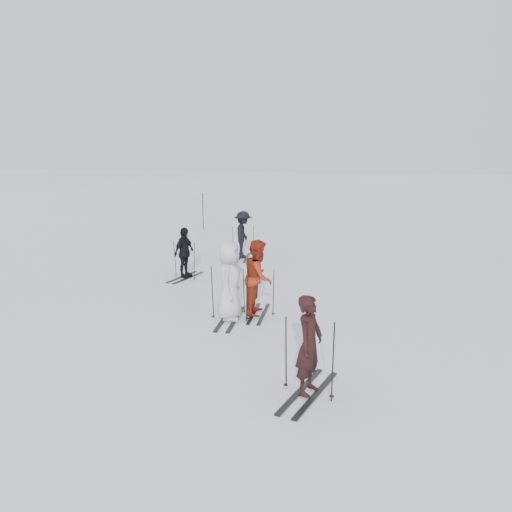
# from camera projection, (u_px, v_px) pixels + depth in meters

# --- Properties ---
(ground) EXTENTS (120.00, 120.00, 0.00)m
(ground) POSITION_uv_depth(u_px,v_px,m) (248.00, 302.00, 12.99)
(ground) COLOR silver
(ground) RESTS_ON ground
(skier_near_dark) EXTENTS (0.54, 0.69, 1.65)m
(skier_near_dark) POSITION_uv_depth(u_px,v_px,m) (309.00, 346.00, 8.03)
(skier_near_dark) COLOR black
(skier_near_dark) RESTS_ON ground
(skier_red) EXTENTS (0.72, 0.91, 1.80)m
(skier_red) POSITION_uv_depth(u_px,v_px,m) (259.00, 278.00, 11.83)
(skier_red) COLOR maroon
(skier_red) RESTS_ON ground
(skier_grey) EXTENTS (0.63, 0.92, 1.82)m
(skier_grey) POSITION_uv_depth(u_px,v_px,m) (229.00, 282.00, 11.47)
(skier_grey) COLOR silver
(skier_grey) RESTS_ON ground
(skier_uphill_left) EXTENTS (0.59, 0.96, 1.53)m
(skier_uphill_left) POSITION_uv_depth(u_px,v_px,m) (184.00, 253.00, 15.14)
(skier_uphill_left) COLOR black
(skier_uphill_left) RESTS_ON ground
(skier_uphill_far) EXTENTS (0.73, 1.14, 1.67)m
(skier_uphill_far) POSITION_uv_depth(u_px,v_px,m) (243.00, 235.00, 17.76)
(skier_uphill_far) COLOR black
(skier_uphill_far) RESTS_ON ground
(skis_near_dark) EXTENTS (2.02, 1.43, 1.33)m
(skis_near_dark) POSITION_uv_depth(u_px,v_px,m) (309.00, 356.00, 8.06)
(skis_near_dark) COLOR black
(skis_near_dark) RESTS_ON ground
(skis_red) EXTENTS (1.64, 0.93, 1.17)m
(skis_red) POSITION_uv_depth(u_px,v_px,m) (259.00, 291.00, 11.90)
(skis_red) COLOR black
(skis_red) RESTS_ON ground
(skis_grey) EXTENTS (1.88, 1.07, 1.33)m
(skis_grey) POSITION_uv_depth(u_px,v_px,m) (230.00, 292.00, 11.53)
(skis_grey) COLOR black
(skis_grey) RESTS_ON ground
(skis_uphill_left) EXTENTS (1.76, 1.22, 1.16)m
(skis_uphill_left) POSITION_uv_depth(u_px,v_px,m) (184.00, 259.00, 15.18)
(skis_uphill_left) COLOR black
(skis_uphill_left) RESTS_ON ground
(skis_uphill_far) EXTENTS (1.69, 1.02, 1.17)m
(skis_uphill_far) POSITION_uv_depth(u_px,v_px,m) (243.00, 242.00, 17.82)
(skis_uphill_far) COLOR black
(skis_uphill_far) RESTS_ON ground
(piste_marker) EXTENTS (0.04, 0.04, 1.73)m
(piste_marker) POSITION_uv_depth(u_px,v_px,m) (203.00, 212.00, 23.75)
(piste_marker) COLOR black
(piste_marker) RESTS_ON ground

